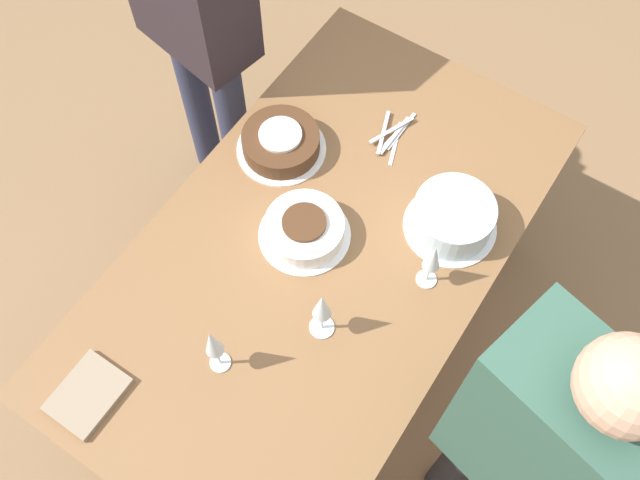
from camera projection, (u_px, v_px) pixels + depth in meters
The scene contains 11 objects.
ground_plane at pixel (320, 337), 2.74m from camera, with size 12.00×12.00×0.00m, color #8E6B47.
dining_table at pixel (320, 263), 2.16m from camera, with size 1.67×0.94×0.75m.
cake_center_white at pixel (304, 229), 2.06m from camera, with size 0.27×0.27×0.08m.
cake_front_chocolate at pixel (281, 142), 2.20m from camera, with size 0.28×0.28×0.08m.
cake_back_decorated at pixel (453, 218), 2.05m from camera, with size 0.28×0.28×0.11m.
wine_glass_near at pixel (213, 344), 1.77m from camera, with size 0.06×0.06×0.22m.
wine_glass_far at pixel (322, 307), 1.83m from camera, with size 0.07×0.07×0.21m.
wine_glass_extra at pixel (433, 258), 1.90m from camera, with size 0.06×0.06×0.20m.
fork_pile at pixel (393, 135), 2.25m from camera, with size 0.22×0.12×0.02m.
napkin_stack at pixel (88, 394), 1.86m from camera, with size 0.19×0.15×0.02m.
person_watching at pixel (537, 453), 1.61m from camera, with size 0.31×0.44×1.57m.
Camera 1 is at (0.79, 0.52, 2.59)m, focal length 40.00 mm.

